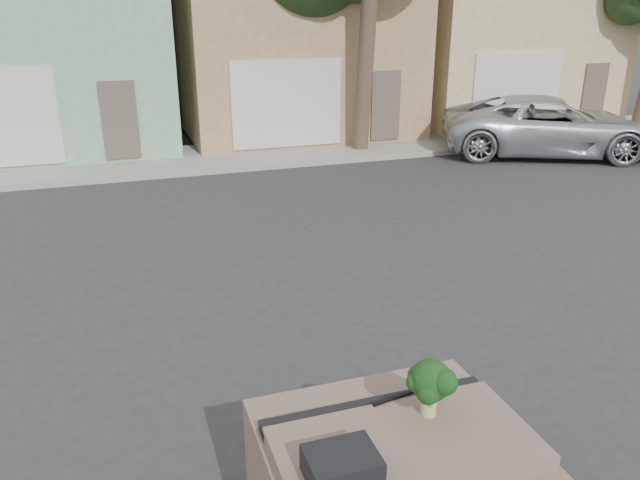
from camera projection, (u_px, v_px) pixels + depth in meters
ground_plane at (290, 357)px, 7.73m from camera, size 120.00×120.00×0.00m
sidewalk at (184, 160)px, 17.00m from camera, size 40.00×3.00×0.15m
townhouse_mint at (35, 14)px, 18.17m from camera, size 7.20×8.20×7.55m
townhouse_tan at (283, 13)px, 20.40m from camera, size 7.20×8.20×7.55m
townhouse_beige at (482, 12)px, 22.64m from camera, size 7.20×8.20×7.55m
silver_pickup at (545, 155)px, 17.92m from camera, size 6.53×4.91×1.65m
instrument_hump at (342, 466)px, 4.16m from camera, size 0.48×0.38×0.20m
wiper_arm at (409, 393)px, 5.09m from camera, size 0.69×0.15×0.02m
broccoli at (430, 388)px, 4.76m from camera, size 0.55×0.55×0.48m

